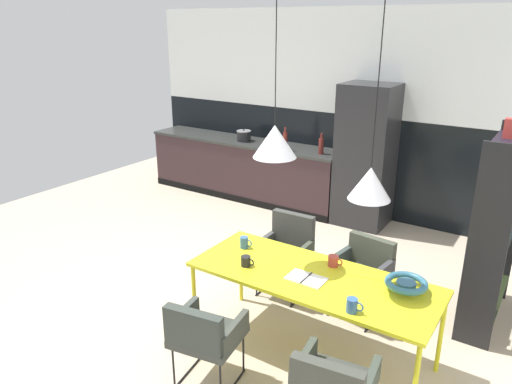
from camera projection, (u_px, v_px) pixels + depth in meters
name	position (u px, v px, depth m)	size (l,w,h in m)	color
ground_plane	(195.00, 303.00, 4.81)	(8.55, 8.55, 0.00)	#C0AD94
back_wall_splashback_dark	(335.00, 161.00, 7.11)	(6.29, 0.12, 1.42)	black
back_wall_panel_upper	(341.00, 61.00, 6.64)	(6.29, 0.12, 1.42)	silver
kitchen_counter	(244.00, 168.00, 7.63)	(3.25, 0.63, 0.91)	#352326
refrigerator_column	(366.00, 156.00, 6.44)	(0.69, 0.60, 1.91)	#232326
dining_table	(313.00, 280.00, 3.87)	(1.99, 0.78, 0.73)	gold
armchair_far_side	(364.00, 266.00, 4.51)	(0.54, 0.53, 0.74)	#393D38
armchair_facing_counter	(332.00, 383.00, 3.04)	(0.54, 0.53, 0.74)	#393D38
armchair_head_of_table	(288.00, 245.00, 4.90)	(0.50, 0.48, 0.82)	#393D38
armchair_near_window	(203.00, 332.00, 3.55)	(0.55, 0.54, 0.74)	#393D38
fruit_bowl	(406.00, 284.00, 3.63)	(0.32, 0.32, 0.09)	#33607F
open_book	(306.00, 279.00, 3.80)	(0.30, 0.20, 0.02)	white
mug_wide_latte	(246.00, 261.00, 4.00)	(0.12, 0.08, 0.09)	black
mug_short_terracotta	(333.00, 261.00, 4.00)	(0.13, 0.09, 0.09)	#B23D33
mug_tall_blue	(352.00, 305.00, 3.36)	(0.13, 0.08, 0.10)	#335B93
mug_glass_clear	(244.00, 243.00, 4.32)	(0.12, 0.07, 0.11)	#335B93
cooking_pot	(244.00, 136.00, 7.42)	(0.22, 0.22, 0.18)	black
bottle_vinegar_dark	(285.00, 141.00, 6.85)	(0.06, 0.06, 0.33)	maroon
bottle_oil_tall	(321.00, 146.00, 6.67)	(0.07, 0.07, 0.29)	maroon
open_shelf_unit	(497.00, 225.00, 4.27)	(0.30, 1.01, 1.87)	black
pendant_lamp_over_table_near	(275.00, 141.00, 3.75)	(0.35, 0.35, 1.15)	black
pendant_lamp_over_table_far	(370.00, 183.00, 3.39)	(0.30, 0.30, 1.34)	black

